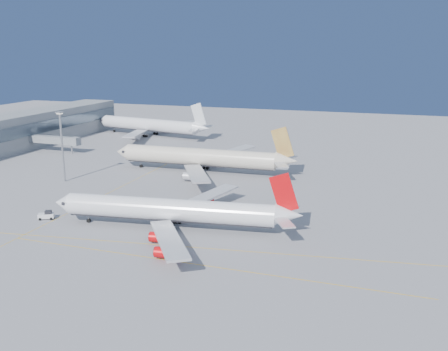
{
  "coord_description": "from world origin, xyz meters",
  "views": [
    {
      "loc": [
        40.03,
        -100.71,
        42.45
      ],
      "look_at": [
        -4.88,
        30.99,
        7.0
      ],
      "focal_mm": 40.0,
      "sensor_mm": 36.0,
      "label": 1
    }
  ],
  "objects_px": {
    "pushback_tug": "(47,215)",
    "light_mast": "(62,141)",
    "airliner_etihad": "(203,157)",
    "airliner_virgin": "(174,210)",
    "airliner_third": "(151,125)"
  },
  "relations": [
    {
      "from": "airliner_virgin",
      "to": "pushback_tug",
      "type": "distance_m",
      "value": 34.44
    },
    {
      "from": "pushback_tug",
      "to": "light_mast",
      "type": "distance_m",
      "value": 40.37
    },
    {
      "from": "light_mast",
      "to": "airliner_third",
      "type": "bearing_deg",
      "value": 98.51
    },
    {
      "from": "airliner_virgin",
      "to": "light_mast",
      "type": "height_order",
      "value": "light_mast"
    },
    {
      "from": "airliner_etihad",
      "to": "pushback_tug",
      "type": "xyz_separation_m",
      "value": [
        -19.87,
        -59.78,
        -4.34
      ]
    },
    {
      "from": "pushback_tug",
      "to": "light_mast",
      "type": "bearing_deg",
      "value": 92.16
    },
    {
      "from": "airliner_virgin",
      "to": "airliner_third",
      "type": "xyz_separation_m",
      "value": [
        -66.06,
        117.89,
        0.84
      ]
    },
    {
      "from": "airliner_virgin",
      "to": "airliner_third",
      "type": "height_order",
      "value": "airliner_third"
    },
    {
      "from": "airliner_etihad",
      "to": "pushback_tug",
      "type": "relative_size",
      "value": 15.44
    },
    {
      "from": "airliner_virgin",
      "to": "pushback_tug",
      "type": "xyz_separation_m",
      "value": [
        -34.0,
        -4.15,
        -3.61
      ]
    },
    {
      "from": "airliner_etihad",
      "to": "light_mast",
      "type": "relative_size",
      "value": 2.93
    },
    {
      "from": "airliner_virgin",
      "to": "light_mast",
      "type": "distance_m",
      "value": 61.04
    },
    {
      "from": "airliner_virgin",
      "to": "airliner_third",
      "type": "bearing_deg",
      "value": 111.68
    },
    {
      "from": "airliner_third",
      "to": "light_mast",
      "type": "relative_size",
      "value": 2.93
    },
    {
      "from": "airliner_third",
      "to": "airliner_etihad",
      "type": "bearing_deg",
      "value": -40.42
    }
  ]
}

